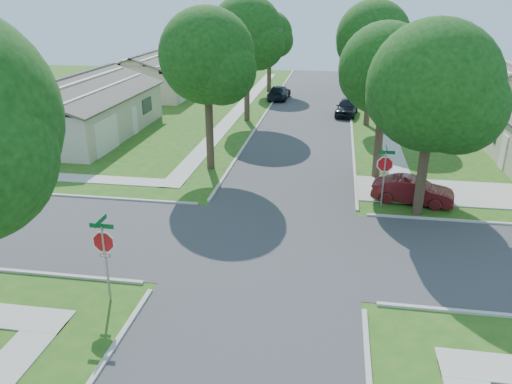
{
  "coord_description": "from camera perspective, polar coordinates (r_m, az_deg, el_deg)",
  "views": [
    {
      "loc": [
        2.3,
        -17.8,
        9.43
      ],
      "look_at": [
        -0.85,
        1.69,
        1.6
      ],
      "focal_mm": 35.0,
      "sensor_mm": 36.0,
      "label": 1
    }
  ],
  "objects": [
    {
      "name": "ground",
      "position": [
        20.28,
        1.61,
        -6.09
      ],
      "size": [
        100.0,
        100.0,
        0.0
      ],
      "primitive_type": "plane",
      "color": "#235416",
      "rests_on": "ground"
    },
    {
      "name": "sidewalk_ne",
      "position": [
        44.96,
        13.99,
        8.92
      ],
      "size": [
        1.2,
        40.0,
        0.04
      ],
      "primitive_type": "cube",
      "color": "#9E9B91",
      "rests_on": "ground"
    },
    {
      "name": "tree_e_near",
      "position": [
        27.18,
        14.64,
        12.95
      ],
      "size": [
        4.97,
        4.8,
        8.28
      ],
      "color": "#38281C",
      "rests_on": "ground"
    },
    {
      "name": "tree_w_near",
      "position": [
        27.89,
        -5.49,
        14.71
      ],
      "size": [
        5.38,
        5.2,
        8.97
      ],
      "color": "#38281C",
      "rests_on": "ground"
    },
    {
      "name": "car_driveway",
      "position": [
        25.21,
        17.47,
        0.16
      ],
      "size": [
        4.01,
        2.09,
        1.26
      ],
      "primitive_type": "imported",
      "rotation": [
        0.0,
        0.0,
        1.36
      ],
      "color": "#5A1216",
      "rests_on": "ground"
    },
    {
      "name": "house_ne_far",
      "position": [
        49.39,
        25.58,
        10.35
      ],
      "size": [
        8.42,
        13.6,
        4.23
      ],
      "color": "#B1A58B",
      "rests_on": "ground"
    },
    {
      "name": "stop_sign_sw",
      "position": [
        16.6,
        -16.99,
        -5.88
      ],
      "size": [
        1.05,
        0.8,
        2.98
      ],
      "color": "gray",
      "rests_on": "ground"
    },
    {
      "name": "road_ns",
      "position": [
        20.27,
        1.61,
        -6.08
      ],
      "size": [
        7.0,
        100.0,
        0.02
      ],
      "primitive_type": "cube",
      "color": "#333335",
      "rests_on": "ground"
    },
    {
      "name": "tree_ne_corner",
      "position": [
        22.7,
        19.69,
        10.67
      ],
      "size": [
        5.8,
        5.6,
        8.66
      ],
      "color": "#38281C",
      "rests_on": "ground"
    },
    {
      "name": "tree_e_far",
      "position": [
        51.98,
        12.44,
        17.35
      ],
      "size": [
        5.17,
        5.0,
        8.72
      ],
      "color": "#38281C",
      "rests_on": "ground"
    },
    {
      "name": "sidewalk_nw",
      "position": [
        45.58,
        -1.67,
        9.71
      ],
      "size": [
        1.2,
        40.0,
        0.04
      ],
      "primitive_type": "cube",
      "color": "#9E9B91",
      "rests_on": "ground"
    },
    {
      "name": "car_curb_east",
      "position": [
        42.86,
        10.33,
        9.53
      ],
      "size": [
        2.13,
        4.26,
        1.39
      ],
      "primitive_type": "imported",
      "rotation": [
        0.0,
        0.0,
        -0.12
      ],
      "color": "black",
      "rests_on": "ground"
    },
    {
      "name": "driveway",
      "position": [
        27.2,
        20.44,
        -0.02
      ],
      "size": [
        8.8,
        3.6,
        0.05
      ],
      "primitive_type": "cube",
      "color": "#9E9B91",
      "rests_on": "ground"
    },
    {
      "name": "car_curb_west",
      "position": [
        49.06,
        2.64,
        11.3
      ],
      "size": [
        2.04,
        4.53,
        1.29
      ],
      "primitive_type": "imported",
      "rotation": [
        0.0,
        0.0,
        3.09
      ],
      "color": "black",
      "rests_on": "ground"
    },
    {
      "name": "tree_w_mid",
      "position": [
        39.53,
        -1.0,
        17.36
      ],
      "size": [
        5.8,
        5.6,
        9.56
      ],
      "color": "#38281C",
      "rests_on": "ground"
    },
    {
      "name": "tree_e_mid",
      "position": [
        39.01,
        13.31,
        16.42
      ],
      "size": [
        5.59,
        5.4,
        9.21
      ],
      "color": "#38281C",
      "rests_on": "ground"
    },
    {
      "name": "tree_w_far",
      "position": [
        52.42,
        1.61,
        17.33
      ],
      "size": [
        4.76,
        4.6,
        8.04
      ],
      "color": "#38281C",
      "rests_on": "ground"
    },
    {
      "name": "stop_sign_ne",
      "position": [
        23.81,
        14.51,
        2.82
      ],
      "size": [
        1.05,
        0.8,
        2.98
      ],
      "color": "gray",
      "rests_on": "ground"
    },
    {
      "name": "house_nw_near",
      "position": [
        38.38,
        -19.75,
        8.48
      ],
      "size": [
        8.42,
        13.6,
        4.23
      ],
      "color": "#B1A58B",
      "rests_on": "ground"
    },
    {
      "name": "house_nw_far",
      "position": [
        53.64,
        -11.15,
        12.76
      ],
      "size": [
        8.42,
        13.6,
        4.23
      ],
      "color": "#B1A58B",
      "rests_on": "ground"
    }
  ]
}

